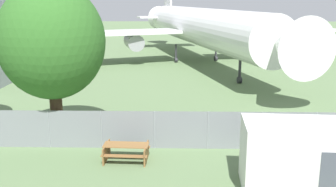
{
  "coord_description": "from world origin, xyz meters",
  "views": [
    {
      "loc": [
        1.06,
        -7.97,
        7.03
      ],
      "look_at": [
        0.58,
        12.85,
        2.0
      ],
      "focal_mm": 42.0,
      "sensor_mm": 36.0,
      "label": 1
    }
  ],
  "objects_px": {
    "portable_cabin": "(304,156)",
    "airplane": "(200,27)",
    "picnic_bench_near_cabin": "(126,150)",
    "tree_near_hangar": "(52,42)"
  },
  "relations": [
    {
      "from": "portable_cabin",
      "to": "tree_near_hangar",
      "type": "bearing_deg",
      "value": 159.08
    },
    {
      "from": "airplane",
      "to": "tree_near_hangar",
      "type": "distance_m",
      "value": 26.35
    },
    {
      "from": "portable_cabin",
      "to": "airplane",
      "type": "bearing_deg",
      "value": 97.83
    },
    {
      "from": "airplane",
      "to": "picnic_bench_near_cabin",
      "type": "xyz_separation_m",
      "value": [
        -4.73,
        -27.31,
        -3.55
      ]
    },
    {
      "from": "airplane",
      "to": "portable_cabin",
      "type": "distance_m",
      "value": 30.02
    },
    {
      "from": "portable_cabin",
      "to": "picnic_bench_near_cabin",
      "type": "xyz_separation_m",
      "value": [
        -7.0,
        2.5,
        -0.82
      ]
    },
    {
      "from": "airplane",
      "to": "portable_cabin",
      "type": "xyz_separation_m",
      "value": [
        2.27,
        -29.81,
        -2.74
      ]
    },
    {
      "from": "portable_cabin",
      "to": "picnic_bench_near_cabin",
      "type": "bearing_deg",
      "value": 163.85
    },
    {
      "from": "airplane",
      "to": "picnic_bench_near_cabin",
      "type": "height_order",
      "value": "airplane"
    },
    {
      "from": "tree_near_hangar",
      "to": "airplane",
      "type": "bearing_deg",
      "value": 71.19
    }
  ]
}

